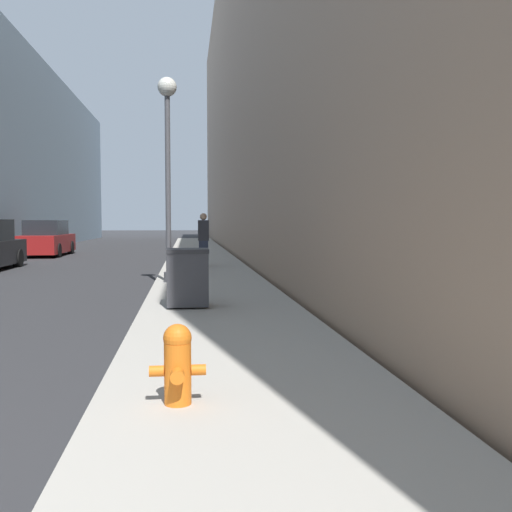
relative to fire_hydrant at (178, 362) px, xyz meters
name	(u,v)px	position (x,y,z in m)	size (l,w,h in m)	color
sidewalk_right	(204,265)	(0.68, 15.99, -0.42)	(2.81, 60.00, 0.14)	#ADA89E
building_right_stone	(347,80)	(8.18, 23.99, 8.31)	(12.00, 60.00, 17.59)	#9E7F66
fire_hydrant	(178,362)	(0.00, 0.00, 0.00)	(0.46, 0.35, 0.66)	orange
trash_bin	(188,277)	(0.09, 5.34, 0.18)	(0.73, 0.65, 1.02)	#3D3D42
lamppost	(168,142)	(-0.37, 9.51, 3.07)	(0.46, 0.46, 4.98)	#4C4C51
parked_sedan_far	(47,240)	(-6.54, 23.32, 0.28)	(1.86, 4.79, 1.68)	maroon
pedestrian_on_sidewalk	(203,240)	(0.62, 14.28, 0.54)	(0.36, 0.23, 1.77)	#2D3347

